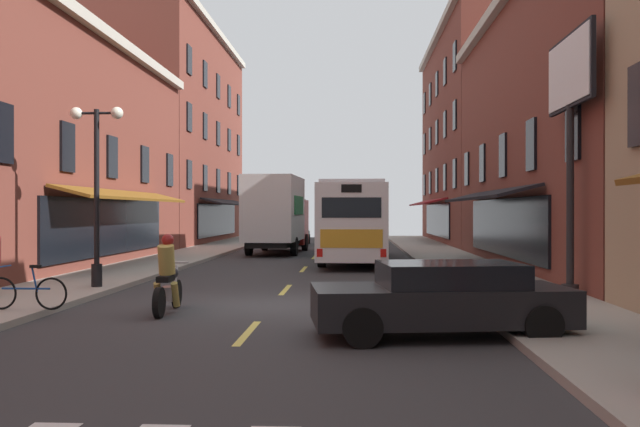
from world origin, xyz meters
TOP-DOWN VIEW (x-y plane):
  - ground_plane at (0.00, 0.00)m, footprint 34.80×80.00m
  - lane_centre_dashes at (0.00, -0.25)m, footprint 0.14×73.90m
  - sidewalk_left at (-5.90, 0.00)m, footprint 3.00×80.00m
  - sidewalk_right at (5.90, 0.00)m, footprint 3.00×80.00m
  - billboard_sign at (7.05, 1.24)m, footprint 0.40×3.19m
  - transit_bus at (1.85, 13.82)m, footprint 2.76×11.65m
  - box_truck at (-2.03, 18.66)m, footprint 2.72×7.58m
  - sedan_near at (-2.06, 27.46)m, footprint 2.00×4.50m
  - sedan_mid at (3.37, -3.69)m, footprint 4.50×2.35m
  - motorcycle_rider at (-2.04, -1.29)m, footprint 0.62×2.07m
  - bicycle_near at (-4.77, -1.93)m, footprint 1.71×0.48m
  - street_lamp_twin at (-4.94, 2.26)m, footprint 1.42×0.32m

SIDE VIEW (x-z plane):
  - ground_plane at x=0.00m, z-range -0.10..0.00m
  - lane_centre_dashes at x=0.00m, z-range 0.00..0.01m
  - sidewalk_left at x=-5.90m, z-range 0.00..0.14m
  - sidewalk_right at x=5.90m, z-range 0.00..0.14m
  - bicycle_near at x=-4.77m, z-range 0.05..0.96m
  - sedan_near at x=-2.06m, z-range 0.03..1.28m
  - sedan_mid at x=3.37m, z-range 0.03..1.29m
  - motorcycle_rider at x=-2.04m, z-range -0.12..1.54m
  - transit_bus at x=1.85m, z-range 0.08..3.36m
  - box_truck at x=-2.03m, z-range 0.06..3.89m
  - street_lamp_twin at x=-4.94m, z-range 0.41..5.16m
  - billboard_sign at x=7.05m, z-range 1.80..8.06m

